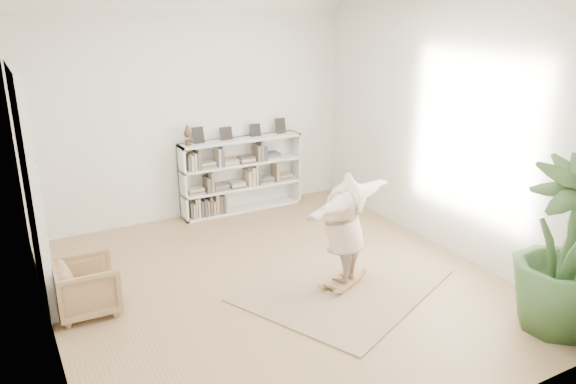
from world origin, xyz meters
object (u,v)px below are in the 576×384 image
object	(u,v)px
armchair	(88,287)
person	(345,225)
rocker_board	(343,281)
houseplant	(567,249)
bookshelf	(241,175)

from	to	relation	value
armchair	person	world-z (taller)	person
rocker_board	houseplant	bearing A→B (deg)	-75.69
bookshelf	houseplant	xyz separation A→B (m)	(1.56, -5.22, 0.35)
bookshelf	person	bearing A→B (deg)	-90.25
armchair	houseplant	world-z (taller)	houseplant
bookshelf	houseplant	bearing A→B (deg)	-73.41
armchair	rocker_board	size ratio (longest dim) A/B	1.17
houseplant	armchair	bearing A→B (deg)	147.68
bookshelf	armchair	distance (m)	3.84
bookshelf	armchair	xyz separation A→B (m)	(-3.04, -2.31, -0.31)
armchair	houseplant	distance (m)	5.48
bookshelf	rocker_board	bearing A→B (deg)	-90.25
rocker_board	bookshelf	bearing A→B (deg)	65.63
houseplant	rocker_board	bearing A→B (deg)	128.43
person	houseplant	distance (m)	2.53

